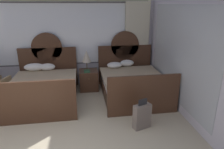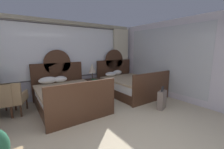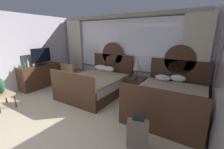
# 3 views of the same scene
# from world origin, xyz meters

# --- Properties ---
(wall_back_window) EXTENTS (5.82, 0.22, 2.70)m
(wall_back_window) POSITION_xyz_m (0.00, 3.93, 1.43)
(wall_back_window) COLOR silver
(wall_back_window) RESTS_ON ground_plane
(wall_right_mirror) EXTENTS (0.08, 4.53, 2.70)m
(wall_right_mirror) POSITION_xyz_m (2.94, 1.69, 1.35)
(wall_right_mirror) COLOR silver
(wall_right_mirror) RESTS_ON ground_plane
(bed_near_window) EXTENTS (1.70, 2.18, 1.70)m
(bed_near_window) POSITION_xyz_m (-0.39, 2.79, 0.36)
(bed_near_window) COLOR #472B1C
(bed_near_window) RESTS_ON ground_plane
(bed_near_mirror) EXTENTS (1.70, 2.18, 1.70)m
(bed_near_mirror) POSITION_xyz_m (2.00, 2.78, 0.36)
(bed_near_mirror) COLOR #472B1C
(bed_near_mirror) RESTS_ON ground_plane
(nightstand_between_beds) EXTENTS (0.55, 0.57, 0.60)m
(nightstand_between_beds) POSITION_xyz_m (0.81, 3.41, 0.30)
(nightstand_between_beds) COLOR #472B1C
(nightstand_between_beds) RESTS_ON ground_plane
(table_lamp_on_nightstand) EXTENTS (0.27, 0.27, 0.60)m
(table_lamp_on_nightstand) POSITION_xyz_m (0.77, 3.49, 1.02)
(table_lamp_on_nightstand) COLOR brown
(table_lamp_on_nightstand) RESTS_ON nightstand_between_beds
(book_on_nightstand) EXTENTS (0.18, 0.26, 0.03)m
(book_on_nightstand) POSITION_xyz_m (0.76, 3.30, 0.61)
(book_on_nightstand) COLOR #285133
(book_on_nightstand) RESTS_ON nightstand_between_beds
(suitcase_on_floor) EXTENTS (0.40, 0.27, 0.66)m
(suitcase_on_floor) POSITION_xyz_m (1.81, 1.15, 0.27)
(suitcase_on_floor) COLOR #75665B
(suitcase_on_floor) RESTS_ON ground_plane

